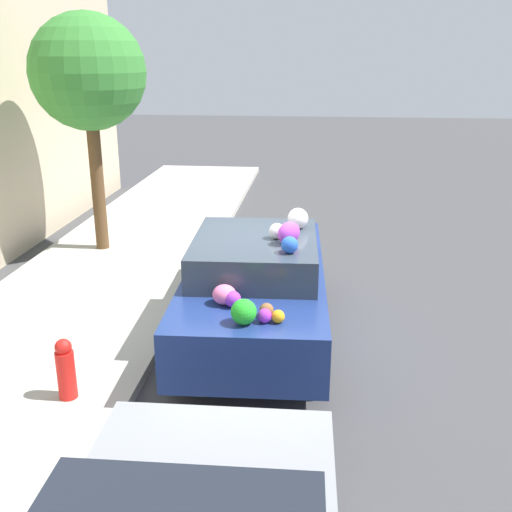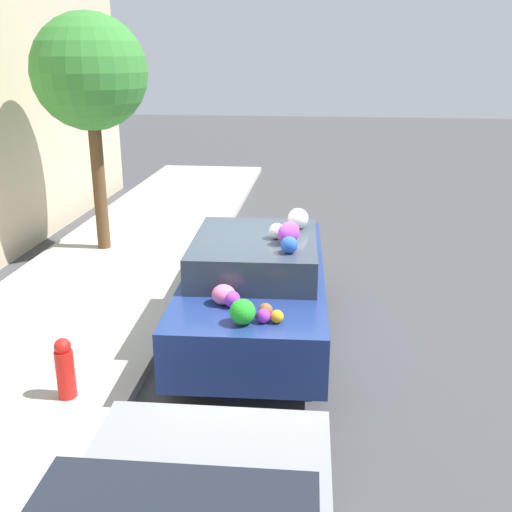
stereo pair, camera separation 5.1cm
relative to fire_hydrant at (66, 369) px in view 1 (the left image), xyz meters
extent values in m
plane|color=#424244|center=(2.01, -1.77, -0.48)|extent=(60.00, 60.00, 0.00)
cube|color=#B2ADA3|center=(2.01, 0.93, -0.41)|extent=(24.00, 3.20, 0.13)
cylinder|color=brown|center=(5.18, 1.46, 0.92)|extent=(0.24, 0.24, 2.54)
sphere|color=#388433|center=(5.18, 1.46, 2.91)|extent=(2.05, 2.05, 2.05)
cylinder|color=red|center=(0.00, 0.00, -0.07)|extent=(0.20, 0.20, 0.55)
sphere|color=red|center=(0.00, 0.00, 0.26)|extent=(0.18, 0.18, 0.18)
cube|color=navy|center=(2.01, -1.85, 0.19)|extent=(4.36, 1.95, 0.69)
cube|color=#333D47|center=(1.84, -1.86, 0.76)|extent=(1.99, 1.65, 0.44)
cylinder|color=black|center=(3.31, -0.98, -0.15)|extent=(0.66, 0.21, 0.65)
cylinder|color=black|center=(3.37, -2.62, -0.15)|extent=(0.66, 0.21, 0.65)
cylinder|color=black|center=(0.65, -1.08, -0.15)|extent=(0.66, 0.21, 0.65)
cylinder|color=black|center=(0.72, -2.72, -0.15)|extent=(0.66, 0.21, 0.65)
sphere|color=white|center=(2.33, -2.39, 1.12)|extent=(0.39, 0.39, 0.28)
ellipsoid|color=#AC3FBD|center=(1.62, -2.30, 1.12)|extent=(0.39, 0.37, 0.29)
ellipsoid|color=purple|center=(3.34, -1.45, 0.60)|extent=(0.23, 0.24, 0.12)
sphere|color=blue|center=(1.26, -2.33, 1.08)|extent=(0.29, 0.29, 0.20)
sphere|color=white|center=(1.82, -2.14, 1.08)|extent=(0.24, 0.24, 0.20)
sphere|color=purple|center=(0.62, -1.74, 0.63)|extent=(0.25, 0.25, 0.19)
sphere|color=purple|center=(0.25, -2.13, 0.62)|extent=(0.22, 0.22, 0.15)
sphere|color=#F1A31C|center=(0.26, -2.27, 0.61)|extent=(0.17, 0.17, 0.14)
sphere|color=green|center=(0.19, -1.92, 0.68)|extent=(0.35, 0.35, 0.27)
ellipsoid|color=brown|center=(3.93, -2.23, 0.61)|extent=(0.18, 0.19, 0.13)
sphere|color=brown|center=(0.39, -2.14, 0.62)|extent=(0.20, 0.20, 0.16)
ellipsoid|color=pink|center=(0.69, -1.63, 0.65)|extent=(0.32, 0.33, 0.23)
camera|label=1|loc=(-5.46, -2.64, 3.23)|focal=42.00mm
camera|label=2|loc=(-5.45, -2.69, 3.23)|focal=42.00mm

